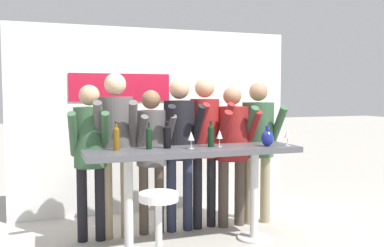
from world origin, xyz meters
The scene contains 19 objects.
ground_plane centered at (0.00, 0.00, 0.00)m, with size 40.00×40.00×0.00m, color #B2ADA3.
back_wall centered at (0.00, 1.56, 1.24)m, with size 3.84×0.12×2.47m.
tasting_table centered at (0.00, 0.00, 0.87)m, with size 2.24×0.57×1.04m.
bar_stool centered at (-0.55, -0.61, 0.50)m, with size 0.36×0.36×0.75m.
person_far_left centered at (-1.00, 0.53, 1.06)m, with size 0.46×0.57×1.70m.
person_left centered at (-0.73, 0.52, 1.13)m, with size 0.51×0.62×1.82m.
person_center_left centered at (-0.32, 0.56, 1.02)m, with size 0.42×0.52×1.64m.
person_center centered at (0.01, 0.54, 1.10)m, with size 0.45×0.56×1.77m.
person_center_right centered at (0.33, 0.56, 1.12)m, with size 0.46×0.59×1.79m.
person_right centered at (0.66, 0.50, 1.04)m, with size 0.47×0.55×1.68m.
person_far_right centered at (1.01, 0.51, 1.07)m, with size 0.48×0.58×1.74m.
wine_bottle_0 centered at (-0.46, 0.09, 1.16)m, with size 0.06×0.06×0.27m.
wine_bottle_1 centered at (0.20, 0.05, 1.17)m, with size 0.07×0.07×0.28m.
wine_bottle_2 centered at (-0.79, 0.11, 1.17)m, with size 0.07×0.07×0.28m.
wine_bottle_3 centered at (-0.27, 0.09, 1.17)m, with size 0.08×0.08×0.28m.
wine_glass_0 centered at (0.29, 0.03, 1.16)m, with size 0.07×0.07×0.18m.
wine_glass_1 centered at (-0.05, -0.02, 1.16)m, with size 0.07×0.07×0.18m.
wine_glass_2 centered at (1.02, -0.14, 1.16)m, with size 0.07×0.07×0.18m.
decorative_vase centered at (0.79, -0.11, 1.13)m, with size 0.13×0.13×0.22m.
Camera 1 is at (-1.49, -4.12, 1.61)m, focal length 40.00 mm.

